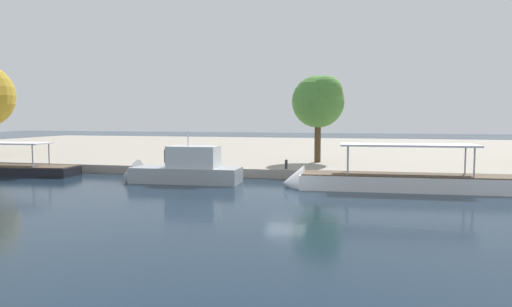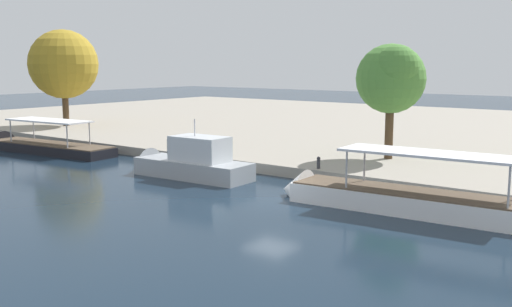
% 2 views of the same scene
% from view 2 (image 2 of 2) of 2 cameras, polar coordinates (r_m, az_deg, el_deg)
% --- Properties ---
extents(ground_plane, '(220.00, 220.00, 0.00)m').
position_cam_2_polar(ground_plane, '(31.14, 1.50, -4.59)').
color(ground_plane, '#142333').
extents(dock_promenade, '(120.00, 55.00, 0.69)m').
position_cam_2_polar(dock_promenade, '(60.93, 20.26, 1.73)').
color(dock_promenade, gray).
rests_on(dock_promenade, ground_plane).
extents(tour_boat_0, '(13.57, 3.87, 3.73)m').
position_cam_2_polar(tour_boat_0, '(51.22, -19.80, 0.48)').
color(tour_boat_0, black).
rests_on(tour_boat_0, ground_plane).
extents(motor_yacht_1, '(8.94, 2.94, 4.56)m').
position_cam_2_polar(motor_yacht_1, '(37.88, -6.63, -1.09)').
color(motor_yacht_1, '#9EA3A8').
rests_on(motor_yacht_1, ground_plane).
extents(tour_boat_2, '(14.97, 3.45, 3.89)m').
position_cam_2_polar(tour_boat_2, '(29.84, 14.33, -4.60)').
color(tour_boat_2, white).
rests_on(tour_boat_2, ground_plane).
extents(mooring_bollard_0, '(0.23, 0.23, 0.75)m').
position_cam_2_polar(mooring_bollard_0, '(36.87, 5.98, -0.82)').
color(mooring_bollard_0, '#2D2D33').
rests_on(mooring_bollard_0, dock_promenade).
extents(tree_0, '(4.63, 4.63, 7.71)m').
position_cam_2_polar(tree_0, '(41.00, 12.80, 7.17)').
color(tree_0, '#4C3823').
rests_on(tree_0, dock_promenade).
extents(tree_2, '(6.99, 6.99, 9.78)m').
position_cam_2_polar(tree_2, '(64.46, -17.86, 8.20)').
color(tree_2, '#4C3823').
rests_on(tree_2, dock_promenade).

